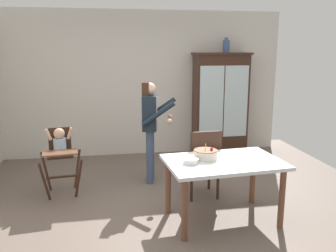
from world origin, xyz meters
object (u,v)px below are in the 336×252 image
at_px(high_chair_with_toddler, 60,149).
at_px(adult_person, 150,120).
at_px(dining_chair_far_side, 203,159).
at_px(birthday_cake, 205,154).
at_px(dining_table, 223,169).
at_px(serving_bowl, 191,161).
at_px(china_cabinet, 220,104).
at_px(ceramic_vase, 226,46).

xyz_separation_m(high_chair_with_toddler, adult_person, (1.29, 0.26, 0.31)).
distance_m(adult_person, dining_chair_far_side, 1.05).
distance_m(high_chair_with_toddler, birthday_cake, 2.06).
bearing_deg(birthday_cake, adult_person, 110.93).
bearing_deg(high_chair_with_toddler, dining_table, -36.24).
xyz_separation_m(high_chair_with_toddler, dining_chair_far_side, (1.91, -0.48, -0.10)).
bearing_deg(dining_chair_far_side, birthday_cake, 74.37).
relative_size(adult_person, birthday_cake, 5.47).
distance_m(dining_table, serving_bowl, 0.42).
bearing_deg(dining_chair_far_side, china_cabinet, -115.50).
bearing_deg(serving_bowl, ceramic_vase, 64.30).
xyz_separation_m(dining_table, birthday_cake, (-0.19, 0.11, 0.16)).
xyz_separation_m(high_chair_with_toddler, serving_bowl, (1.57, -1.16, 0.11)).
bearing_deg(adult_person, serving_bowl, -156.92).
xyz_separation_m(china_cabinet, birthday_cake, (-1.01, -2.57, -0.18)).
relative_size(high_chair_with_toddler, serving_bowl, 5.28).
height_order(china_cabinet, birthday_cake, china_cabinet).
height_order(china_cabinet, serving_bowl, china_cabinet).
xyz_separation_m(dining_table, dining_chair_far_side, (-0.06, 0.65, -0.08)).
xyz_separation_m(ceramic_vase, dining_chair_far_side, (-0.96, -2.03, -1.50)).
bearing_deg(ceramic_vase, high_chair_with_toddler, -151.67).
xyz_separation_m(adult_person, dining_chair_far_side, (0.62, -0.74, -0.41)).
bearing_deg(dining_table, ceramic_vase, 71.35).
bearing_deg(ceramic_vase, dining_table, -108.65).
height_order(dining_table, birthday_cake, birthday_cake).
xyz_separation_m(high_chair_with_toddler, birthday_cake, (1.78, -1.02, 0.14)).
distance_m(ceramic_vase, birthday_cake, 3.06).
distance_m(birthday_cake, dining_chair_far_side, 0.61).
distance_m(ceramic_vase, high_chair_with_toddler, 3.55).
xyz_separation_m(china_cabinet, high_chair_with_toddler, (-2.79, -1.55, -0.32)).
distance_m(adult_person, dining_table, 1.58).
bearing_deg(adult_person, birthday_cake, -147.24).
bearing_deg(dining_chair_far_side, dining_table, 93.12).
distance_m(high_chair_with_toddler, dining_chair_far_side, 1.97).
relative_size(ceramic_vase, dining_chair_far_side, 0.28).
bearing_deg(serving_bowl, dining_chair_far_side, 63.34).
bearing_deg(serving_bowl, china_cabinet, 65.71).
bearing_deg(dining_chair_far_side, adult_person, -51.98).
height_order(china_cabinet, dining_chair_far_side, china_cabinet).
bearing_deg(china_cabinet, dining_table, -107.07).
distance_m(ceramic_vase, dining_table, 3.16).
bearing_deg(china_cabinet, serving_bowl, -114.29).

